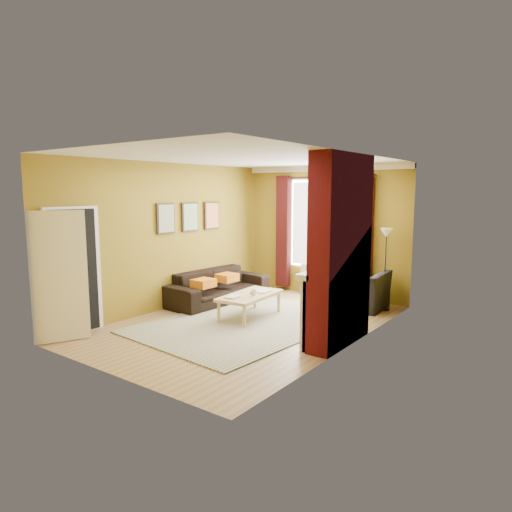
% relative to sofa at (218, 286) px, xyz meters
% --- Properties ---
extents(ground, '(5.50, 5.50, 0.00)m').
position_rel_sofa_xyz_m(ground, '(1.42, -0.87, -0.33)').
color(ground, olive).
rests_on(ground, ground).
extents(room_walls, '(3.82, 5.54, 2.83)m').
position_rel_sofa_xyz_m(room_walls, '(2.06, -0.60, 1.06)').
color(room_walls, olive).
rests_on(room_walls, ground).
extents(striped_rug, '(2.89, 3.80, 0.02)m').
position_rel_sofa_xyz_m(striped_rug, '(1.38, -0.90, -0.32)').
color(striped_rug, '#33618D').
rests_on(striped_rug, ground).
extents(sofa, '(1.05, 2.32, 0.66)m').
position_rel_sofa_xyz_m(sofa, '(0.00, 0.00, 0.00)').
color(sofa, black).
rests_on(sofa, ground).
extents(armchair, '(1.19, 1.05, 0.74)m').
position_rel_sofa_xyz_m(armchair, '(2.47, 1.19, 0.04)').
color(armchair, black).
rests_on(armchair, ground).
extents(coffee_table, '(0.76, 1.36, 0.44)m').
position_rel_sofa_xyz_m(coffee_table, '(1.23, -0.55, 0.06)').
color(coffee_table, tan).
rests_on(coffee_table, ground).
extents(wicker_stool, '(0.42, 0.42, 0.45)m').
position_rel_sofa_xyz_m(wicker_stool, '(1.76, 1.53, -0.10)').
color(wicker_stool, '#A08045').
rests_on(wicker_stool, ground).
extents(floor_lamp, '(0.28, 0.28, 1.57)m').
position_rel_sofa_xyz_m(floor_lamp, '(2.97, 1.41, 0.91)').
color(floor_lamp, black).
rests_on(floor_lamp, ground).
extents(book_a, '(0.23, 0.29, 0.02)m').
position_rel_sofa_xyz_m(book_a, '(1.06, -0.96, 0.12)').
color(book_a, '#999999').
rests_on(book_a, coffee_table).
extents(book_b, '(0.26, 0.34, 0.02)m').
position_rel_sofa_xyz_m(book_b, '(1.20, -0.27, 0.12)').
color(book_b, '#999999').
rests_on(book_b, coffee_table).
extents(mug, '(0.12, 0.12, 0.10)m').
position_rel_sofa_xyz_m(mug, '(1.36, -0.61, 0.16)').
color(mug, '#999999').
rests_on(mug, coffee_table).
extents(tv_remote, '(0.07, 0.17, 0.02)m').
position_rel_sofa_xyz_m(tv_remote, '(1.23, -0.46, 0.12)').
color(tv_remote, '#232326').
rests_on(tv_remote, coffee_table).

